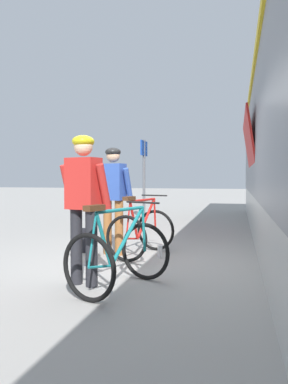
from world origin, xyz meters
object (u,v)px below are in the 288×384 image
Objects in this scene: cyclist_near_in_blue at (113,191)px; bicycle_near_red at (142,231)px; water_bottle_near_the_bikes at (160,252)px; bicycle_far_teal at (119,255)px; platform_sign_post at (144,166)px; backpack_on_platform at (87,240)px; cyclist_far_in_red at (84,196)px.

bicycle_near_red is (0.49, -0.01, -0.65)m from cyclist_near_in_blue.
water_bottle_near_the_bikes is (0.81, -0.11, -0.95)m from cyclist_near_in_blue.
bicycle_near_red and bicycle_far_teal have the same top height.
platform_sign_post is (-1.53, 5.03, 1.52)m from water_bottle_near_the_bikes.
bicycle_far_teal is at bearing -59.51° from backpack_on_platform.
bicycle_far_teal is 7.02m from platform_sign_post.
cyclist_near_in_blue is 0.81m from bicycle_near_red.
bicycle_far_teal is 2.27m from backpack_on_platform.
cyclist_near_in_blue is at bearing -8.94° from backpack_on_platform.
bicycle_far_teal is (0.21, -1.84, 0.00)m from bicycle_near_red.
cyclist_far_in_red is 0.80m from bicycle_far_teal.
cyclist_far_in_red is at bearing -69.62° from backpack_on_platform.
bicycle_far_teal is 0.52× the size of platform_sign_post.
bicycle_near_red reaches higher than water_bottle_near_the_bikes.
cyclist_far_in_red is 6.78m from platform_sign_post.
cyclist_far_in_red is at bearing -98.00° from bicycle_near_red.
backpack_on_platform is (-0.74, 1.83, -0.85)m from cyclist_far_in_red.
cyclist_far_in_red is 1.41× the size of bicycle_far_teal.
cyclist_far_in_red is 2.15m from backpack_on_platform.
platform_sign_post is at bearing 106.89° from water_bottle_near_the_bikes.
cyclist_near_in_blue is 1.26m from water_bottle_near_the_bikes.
platform_sign_post is at bearing 101.83° from bicycle_far_teal.
bicycle_far_teal is (0.46, -0.08, -0.65)m from cyclist_far_in_red.
platform_sign_post is (-1.42, 6.77, 1.22)m from bicycle_far_teal.
cyclist_near_in_blue reaches higher than bicycle_far_teal.
platform_sign_post is at bearing 98.15° from cyclist_far_in_red.
water_bottle_near_the_bikes is 5.48m from platform_sign_post.
platform_sign_post reaches higher than cyclist_near_in_blue.
bicycle_near_red is (0.25, 1.76, -0.65)m from cyclist_far_in_red.
bicycle_near_red is at bearing -5.70° from backpack_on_platform.
water_bottle_near_the_bikes is at bearing -9.26° from backpack_on_platform.
backpack_on_platform is at bearing -87.39° from platform_sign_post.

